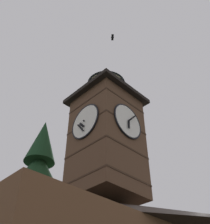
% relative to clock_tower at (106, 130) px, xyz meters
% --- Properties ---
extents(clock_tower, '(3.98, 3.98, 9.65)m').
position_rel_clock_tower_xyz_m(clock_tower, '(0.00, 0.00, 0.00)').
color(clock_tower, brown).
rests_on(clock_tower, building_main).
extents(flying_bird_high, '(0.52, 0.53, 0.14)m').
position_rel_clock_tower_xyz_m(flying_bird_high, '(-0.34, 0.38, 8.98)').
color(flying_bird_high, black).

